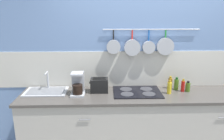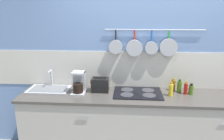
# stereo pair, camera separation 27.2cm
# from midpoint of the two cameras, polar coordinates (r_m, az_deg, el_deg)

# --- Properties ---
(wall_back) EXTENTS (7.20, 0.15, 2.60)m
(wall_back) POSITION_cam_midpoint_polar(r_m,az_deg,el_deg) (3.08, 6.61, 2.05)
(wall_back) COLOR #7293C6
(wall_back) RESTS_ON ground_plane
(cabinet_base) EXTENTS (3.33, 0.59, 0.90)m
(cabinet_base) POSITION_cam_midpoint_polar(r_m,az_deg,el_deg) (3.07, 7.08, -14.76)
(cabinet_base) COLOR #B7B2A8
(cabinet_base) RESTS_ON ground_plane
(countertop) EXTENTS (3.37, 0.61, 0.03)m
(countertop) POSITION_cam_midpoint_polar(r_m,az_deg,el_deg) (2.86, 7.38, -6.61)
(countertop) COLOR #4C4742
(countertop) RESTS_ON cabinet_base
(sink_basin) EXTENTS (0.55, 0.35, 0.25)m
(sink_basin) POSITION_cam_midpoint_polar(r_m,az_deg,el_deg) (3.07, -19.28, -5.13)
(sink_basin) COLOR #B7BABF
(sink_basin) RESTS_ON countertop
(coffee_maker) EXTENTS (0.17, 0.21, 0.29)m
(coffee_maker) POSITION_cam_midpoint_polar(r_m,az_deg,el_deg) (2.85, -11.62, -3.93)
(coffee_maker) COLOR #B7BABF
(coffee_maker) RESTS_ON countertop
(toaster) EXTENTS (0.24, 0.16, 0.19)m
(toaster) POSITION_cam_midpoint_polar(r_m,az_deg,el_deg) (2.89, -6.03, -3.99)
(toaster) COLOR black
(toaster) RESTS_ON countertop
(cooktop) EXTENTS (0.62, 0.45, 0.01)m
(cooktop) POSITION_cam_midpoint_polar(r_m,az_deg,el_deg) (2.89, 3.88, -5.77)
(cooktop) COLOR black
(cooktop) RESTS_ON countertop
(bottle_sesame_oil) EXTENTS (0.05, 0.05, 0.18)m
(bottle_sesame_oil) POSITION_cam_midpoint_polar(r_m,az_deg,el_deg) (2.88, 12.16, -4.57)
(bottle_sesame_oil) COLOR yellow
(bottle_sesame_oil) RESTS_ON countertop
(bottle_cooking_wine) EXTENTS (0.06, 0.06, 0.17)m
(bottle_cooking_wine) POSITION_cam_midpoint_polar(r_m,az_deg,el_deg) (3.08, 12.53, -3.40)
(bottle_cooking_wine) COLOR #8C5919
(bottle_cooking_wine) RESTS_ON countertop
(bottle_vinegar) EXTENTS (0.06, 0.06, 0.17)m
(bottle_vinegar) POSITION_cam_midpoint_polar(r_m,az_deg,el_deg) (3.05, 14.05, -3.67)
(bottle_vinegar) COLOR #4C721E
(bottle_vinegar) RESTS_ON countertop
(bottle_dish_soap) EXTENTS (0.05, 0.05, 0.17)m
(bottle_dish_soap) POSITION_cam_midpoint_polar(r_m,az_deg,el_deg) (3.01, 15.60, -4.08)
(bottle_dish_soap) COLOR red
(bottle_dish_soap) RESTS_ON countertop
(bottle_hot_sauce) EXTENTS (0.06, 0.06, 0.14)m
(bottle_hot_sauce) POSITION_cam_midpoint_polar(r_m,az_deg,el_deg) (3.03, 16.79, -4.28)
(bottle_hot_sauce) COLOR #4C721E
(bottle_hot_sauce) RESTS_ON countertop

